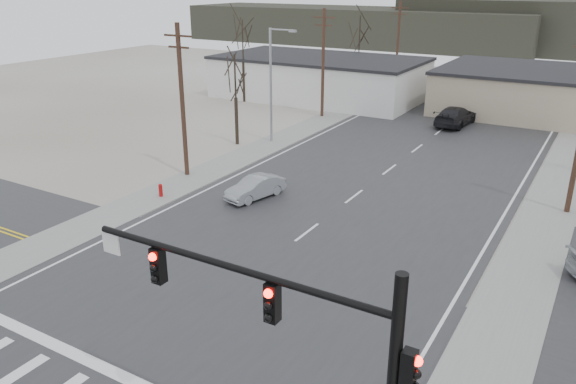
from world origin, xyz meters
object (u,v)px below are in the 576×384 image
(fire_hydrant, at_px, (161,190))
(car_far_a, at_px, (456,116))
(car_far_b, at_px, (479,69))
(traffic_signal_mast, at_px, (314,351))
(sedan_crossing, at_px, (255,188))

(fire_hydrant, relative_size, car_far_a, 0.15)
(car_far_a, bearing_deg, car_far_b, -75.72)
(car_far_a, bearing_deg, traffic_signal_mast, 105.28)
(sedan_crossing, bearing_deg, fire_hydrant, -137.49)
(traffic_signal_mast, xyz_separation_m, car_far_b, (-12.12, 70.88, -3.87))
(car_far_a, bearing_deg, sedan_crossing, 82.03)
(sedan_crossing, relative_size, car_far_b, 0.89)
(fire_hydrant, distance_m, car_far_b, 56.99)
(car_far_b, bearing_deg, sedan_crossing, -100.09)
(car_far_b, bearing_deg, car_far_a, -90.05)
(traffic_signal_mast, distance_m, fire_hydrant, 23.39)
(traffic_signal_mast, xyz_separation_m, car_far_a, (-7.34, 41.13, -3.77))
(car_far_a, xyz_separation_m, car_far_b, (-4.77, 29.75, -0.09))
(fire_hydrant, height_order, car_far_a, car_far_a)
(car_far_a, bearing_deg, fire_hydrant, 73.39)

